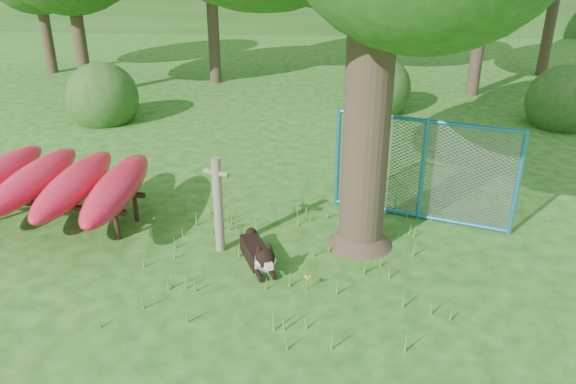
{
  "coord_description": "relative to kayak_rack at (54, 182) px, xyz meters",
  "views": [
    {
      "loc": [
        0.76,
        -6.01,
        4.26
      ],
      "look_at": [
        0.2,
        1.2,
        1.0
      ],
      "focal_mm": 35.0,
      "sensor_mm": 36.0,
      "label": 1
    }
  ],
  "objects": [
    {
      "name": "ground",
      "position": [
        3.61,
        -1.9,
        -0.73
      ],
      "size": [
        80.0,
        80.0,
        0.0
      ],
      "primitive_type": "plane",
      "color": "#1B5410",
      "rests_on": "ground"
    },
    {
      "name": "wooden_post",
      "position": [
        2.79,
        -0.68,
        0.05
      ],
      "size": [
        0.4,
        0.23,
        1.48
      ],
      "rotation": [
        0.0,
        0.0,
        -0.4
      ],
      "color": "#706654",
      "rests_on": "ground"
    },
    {
      "name": "kayak_rack",
      "position": [
        0.0,
        0.0,
        0.0
      ],
      "size": [
        2.97,
        3.08,
        0.96
      ],
      "rotation": [
        0.0,
        0.0,
        -0.13
      ],
      "color": "black",
      "rests_on": "ground"
    },
    {
      "name": "husky_dog",
      "position": [
        3.42,
        -1.08,
        -0.55
      ],
      "size": [
        0.64,
        1.13,
        0.52
      ],
      "rotation": [
        0.0,
        0.0,
        0.41
      ],
      "color": "black",
      "rests_on": "ground"
    },
    {
      "name": "fence_section",
      "position": [
        5.88,
        0.62,
        0.13
      ],
      "size": [
        2.83,
        1.02,
        2.88
      ],
      "rotation": [
        0.0,
        0.0,
        -0.33
      ],
      "color": "teal",
      "rests_on": "ground"
    },
    {
      "name": "wildflower_clump",
      "position": [
        4.13,
        -1.63,
        -0.55
      ],
      "size": [
        0.1,
        0.11,
        0.22
      ],
      "rotation": [
        0.0,
        0.0,
        -0.36
      ],
      "color": "#4E902F",
      "rests_on": "ground"
    },
    {
      "name": "shrub_left",
      "position": [
        -1.39,
        5.6,
        -0.73
      ],
      "size": [
        1.8,
        1.8,
        1.8
      ],
      "primitive_type": "sphere",
      "color": "#214D19",
      "rests_on": "ground"
    },
    {
      "name": "shrub_right",
      "position": [
        10.11,
        6.1,
        -0.73
      ],
      "size": [
        1.8,
        1.8,
        1.8
      ],
      "primitive_type": "sphere",
      "color": "#214D19",
      "rests_on": "ground"
    },
    {
      "name": "shrub_mid",
      "position": [
        5.61,
        7.1,
        -0.73
      ],
      "size": [
        1.8,
        1.8,
        1.8
      ],
      "primitive_type": "sphere",
      "color": "#214D19",
      "rests_on": "ground"
    }
  ]
}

